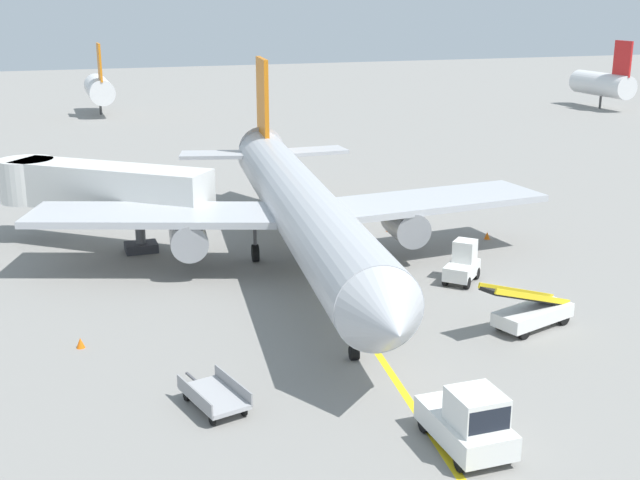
% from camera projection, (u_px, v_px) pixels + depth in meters
% --- Properties ---
extents(ground_plane, '(300.00, 300.00, 0.00)m').
position_uv_depth(ground_plane, '(384.00, 380.00, 31.11)').
color(ground_plane, gray).
extents(taxi_line_yellow, '(10.54, 79.38, 0.01)m').
position_uv_depth(taxi_line_yellow, '(361.00, 328.00, 35.97)').
color(taxi_line_yellow, yellow).
rests_on(taxi_line_yellow, ground).
extents(airliner, '(28.38, 35.32, 10.10)m').
position_uv_depth(airliner, '(299.00, 205.00, 43.20)').
color(airliner, '#B2B5BA').
rests_on(airliner, ground).
extents(jet_bridge, '(11.50, 9.99, 4.85)m').
position_uv_depth(jet_bridge, '(90.00, 187.00, 46.90)').
color(jet_bridge, silver).
rests_on(jet_bridge, ground).
extents(pushback_tug, '(1.90, 3.60, 2.20)m').
position_uv_depth(pushback_tug, '(469.00, 422.00, 26.03)').
color(pushback_tug, silver).
rests_on(pushback_tug, ground).
extents(baggage_tug_near_wing, '(2.62, 2.61, 2.10)m').
position_uv_depth(baggage_tug_near_wing, '(463.00, 264.00, 41.68)').
color(baggage_tug_near_wing, silver).
rests_on(baggage_tug_near_wing, ground).
extents(belt_loader_forward_hold, '(5.15, 2.69, 2.59)m').
position_uv_depth(belt_loader_forward_hold, '(531.00, 311.00, 35.79)').
color(belt_loader_forward_hold, silver).
rests_on(belt_loader_forward_hold, ground).
extents(baggage_cart_loaded, '(2.20, 3.84, 0.94)m').
position_uv_depth(baggage_cart_loaded, '(214.00, 396.00, 28.84)').
color(baggage_cart_loaded, '#A5A5A8').
rests_on(baggage_cart_loaded, ground).
extents(ground_crew_marshaller, '(0.36, 0.24, 1.70)m').
position_uv_depth(ground_crew_marshaller, '(351.00, 279.00, 39.53)').
color(ground_crew_marshaller, '#26262D').
rests_on(ground_crew_marshaller, ground).
extents(safety_cone_nose_left, '(0.36, 0.36, 0.44)m').
position_uv_depth(safety_cone_nose_left, '(411.00, 303.00, 38.26)').
color(safety_cone_nose_left, orange).
rests_on(safety_cone_nose_left, ground).
extents(safety_cone_nose_right, '(0.36, 0.36, 0.44)m').
position_uv_depth(safety_cone_nose_right, '(80.00, 343.00, 33.90)').
color(safety_cone_nose_right, orange).
rests_on(safety_cone_nose_right, ground).
extents(safety_cone_wingtip_left, '(0.36, 0.36, 0.44)m').
position_uv_depth(safety_cone_wingtip_left, '(389.00, 228.00, 50.81)').
color(safety_cone_wingtip_left, orange).
rests_on(safety_cone_wingtip_left, ground).
extents(safety_cone_wingtip_right, '(0.36, 0.36, 0.44)m').
position_uv_depth(safety_cone_wingtip_right, '(487.00, 235.00, 49.21)').
color(safety_cone_wingtip_right, orange).
rests_on(safety_cone_wingtip_right, ground).
extents(distant_aircraft_mid_left, '(3.00, 10.10, 8.80)m').
position_uv_depth(distant_aircraft_mid_left, '(99.00, 88.00, 100.93)').
color(distant_aircraft_mid_left, silver).
rests_on(distant_aircraft_mid_left, ground).
extents(distant_aircraft_mid_right, '(3.00, 10.10, 8.80)m').
position_uv_depth(distant_aircraft_mid_right, '(603.00, 83.00, 106.63)').
color(distant_aircraft_mid_right, silver).
rests_on(distant_aircraft_mid_right, ground).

